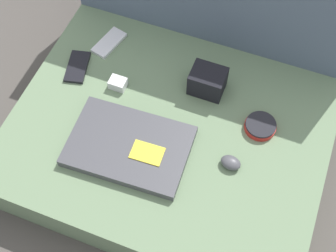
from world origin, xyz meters
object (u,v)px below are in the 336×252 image
Objects in this scene: laptop at (129,146)px; camera_pouch at (208,81)px; computer_mouse at (231,163)px; phone_black at (77,67)px; charger_brick at (118,83)px; speaker_puck at (260,126)px; phone_silver at (109,43)px.

camera_pouch is at bearing 60.39° from laptop.
computer_mouse is (0.28, 0.05, 0.00)m from laptop.
phone_black is 2.60× the size of charger_brick.
speaker_puck is 0.21m from camera_pouch.
computer_mouse is 0.48× the size of phone_black.
phone_silver is (-0.50, 0.28, -0.01)m from computer_mouse.
phone_black is 1.27× the size of camera_pouch.
phone_black is (-0.55, 0.15, -0.01)m from computer_mouse.
charger_brick is (-0.26, -0.09, -0.03)m from camera_pouch.
charger_brick is at bearing -160.94° from camera_pouch.
speaker_puck is 0.89× the size of camera_pouch.
laptop is at bearing -161.66° from computer_mouse.
laptop is 2.64× the size of phone_black.
laptop reaches higher than phone_silver.
computer_mouse is at bearing -57.00° from camera_pouch.
computer_mouse reaches higher than phone_black.
phone_silver is (-0.22, 0.33, -0.01)m from laptop.
speaker_puck is at bearing 28.41° from laptop.
computer_mouse is 0.27m from camera_pouch.
laptop is 0.40m from phone_silver.
speaker_puck is 0.71× the size of phone_silver.
camera_pouch reaches higher than phone_silver.
phone_black is at bearing -170.24° from camera_pouch.
charger_brick is at bearing 119.67° from laptop.
camera_pouch is (0.14, 0.28, 0.03)m from laptop.
charger_brick reaches higher than phone_black.
camera_pouch is (-0.14, 0.22, 0.03)m from computer_mouse.
computer_mouse is 0.57m from phone_silver.
laptop is 5.54× the size of computer_mouse.
speaker_puck is 0.70× the size of phone_black.
laptop is 6.86× the size of charger_brick.
speaker_puck reaches higher than phone_black.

